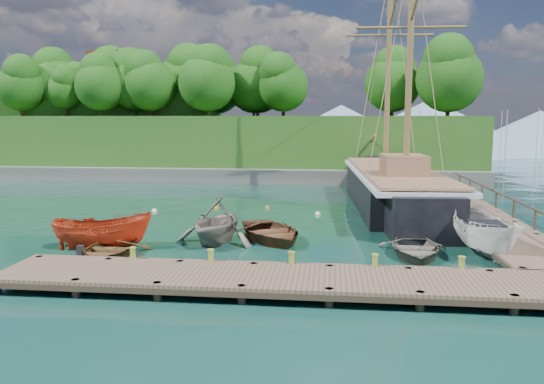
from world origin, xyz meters
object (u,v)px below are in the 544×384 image
Objects in this scene: rowboat_3 at (414,256)px; rowboat_0 at (109,257)px; motorboat_orange at (104,248)px; cabin_boat_white at (485,256)px; schooner at (394,192)px; rowboat_1 at (217,242)px; rowboat_2 at (271,240)px.

rowboat_0 is at bearing -169.90° from rowboat_3.
rowboat_0 is at bearing -166.77° from motorboat_orange.
cabin_boat_white is 12.03m from schooner.
motorboat_orange is (-4.88, -1.61, 0.00)m from rowboat_1.
rowboat_1 reaches higher than rowboat_2.
rowboat_3 is (6.47, -2.23, 0.00)m from rowboat_2.
rowboat_2 is 12.06m from schooner.
rowboat_3 is at bearing -106.65° from motorboat_orange.
rowboat_1 is at bearing -89.24° from motorboat_orange.
cabin_boat_white reaches higher than motorboat_orange.
rowboat_2 is (2.49, 0.83, 0.00)m from rowboat_1.
rowboat_3 is 12.10m from schooner.
cabin_boat_white reaches higher than rowboat_0.
motorboat_orange is at bearing -142.30° from schooner.
cabin_boat_white is 0.20× the size of schooner.
motorboat_orange reaches higher than rowboat_2.
schooner is (9.41, 10.64, 1.09)m from rowboat_1.
rowboat_1 is (4.01, 3.07, 0.00)m from rowboat_0.
schooner is (0.45, 12.04, 1.09)m from rowboat_3.
rowboat_1 reaches higher than cabin_boat_white.
motorboat_orange is 0.16× the size of schooner.
schooner is at bearing 59.35° from rowboat_1.
cabin_boat_white is at bearing -39.02° from rowboat_2.
rowboat_2 is (6.50, 3.89, 0.00)m from rowboat_0.
rowboat_2 is 1.18× the size of rowboat_3.
rowboat_1 is 2.62m from rowboat_2.
schooner is (13.42, 13.71, 1.09)m from rowboat_0.
rowboat_0 is at bearing -137.31° from schooner.
rowboat_1 is 0.16× the size of schooner.
rowboat_2 is at bearing 163.79° from rowboat_3.
schooner is at bearing 96.03° from cabin_boat_white.
schooner reaches higher than rowboat_0.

